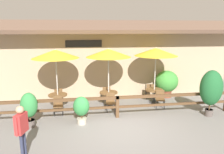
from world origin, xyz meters
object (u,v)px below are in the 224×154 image
(potted_plant_corner_fern, at_px, (167,82))
(dining_table_far, at_px, (154,92))
(chair_far_streetside, at_px, (160,98))
(chair_far_wallside, at_px, (150,90))
(chair_near_wallside, at_px, (58,95))
(chair_middle_wallside, at_px, (106,93))
(potted_plant_small_flowering, at_px, (211,89))
(dining_table_middle, at_px, (109,95))
(patio_umbrella_near, at_px, (55,54))
(patio_umbrella_far, at_px, (156,52))
(potted_plant_entrance_palm, at_px, (81,108))
(chair_middle_streetside, at_px, (111,101))
(dining_table_near, at_px, (58,97))
(patio_umbrella_middle, at_px, (108,53))
(chair_near_streetside, at_px, (58,104))
(pedestrian, at_px, (21,125))
(potted_plant_tall_tropical, at_px, (29,107))

(potted_plant_corner_fern, bearing_deg, dining_table_far, -139.76)
(chair_far_streetside, distance_m, chair_far_wallside, 1.40)
(chair_near_wallside, xyz_separation_m, chair_middle_wallside, (2.46, 0.01, 0.00))
(chair_far_wallside, bearing_deg, potted_plant_corner_fern, -162.06)
(chair_far_streetside, height_order, potted_plant_small_flowering, potted_plant_small_flowering)
(chair_near_wallside, xyz_separation_m, dining_table_middle, (2.51, -0.66, 0.10))
(potted_plant_corner_fern, bearing_deg, patio_umbrella_near, -169.91)
(chair_far_streetside, xyz_separation_m, potted_plant_small_flowering, (1.74, -1.37, 0.79))
(patio_umbrella_far, height_order, dining_table_far, patio_umbrella_far)
(potted_plant_entrance_palm, bearing_deg, chair_middle_streetside, 42.95)
(dining_table_near, distance_m, patio_umbrella_middle, 3.22)
(chair_far_wallside, relative_size, potted_plant_small_flowering, 0.40)
(chair_near_streetside, distance_m, potted_plant_entrance_palm, 1.59)
(pedestrian, bearing_deg, chair_far_streetside, -41.57)
(dining_table_near, distance_m, dining_table_middle, 2.46)
(dining_table_middle, bearing_deg, patio_umbrella_far, 3.46)
(dining_table_far, bearing_deg, potted_plant_corner_fern, 40.24)
(potted_plant_entrance_palm, bearing_deg, chair_far_wallside, 36.66)
(chair_middle_wallside, height_order, potted_plant_small_flowering, potted_plant_small_flowering)
(chair_middle_streetside, relative_size, pedestrian, 0.51)
(chair_near_wallside, distance_m, patio_umbrella_middle, 3.39)
(dining_table_middle, height_order, chair_middle_wallside, chair_middle_wallside)
(potted_plant_corner_fern, xyz_separation_m, pedestrian, (-6.48, -5.10, 0.21))
(chair_middle_streetside, distance_m, patio_umbrella_far, 3.34)
(chair_far_wallside, distance_m, potted_plant_entrance_palm, 4.67)
(patio_umbrella_near, xyz_separation_m, chair_near_wallside, (-0.05, 0.71, -2.18))
(potted_plant_entrance_palm, relative_size, potted_plant_corner_fern, 0.76)
(chair_near_wallside, relative_size, patio_umbrella_far, 0.29)
(chair_middle_wallside, bearing_deg, chair_middle_streetside, 86.05)
(patio_umbrella_middle, height_order, chair_far_streetside, patio_umbrella_middle)
(patio_umbrella_middle, distance_m, potted_plant_small_flowering, 4.84)
(patio_umbrella_near, xyz_separation_m, chair_middle_streetside, (2.46, -0.63, -2.18))
(potted_plant_small_flowering, bearing_deg, chair_near_streetside, 169.93)
(patio_umbrella_near, height_order, chair_far_wallside, patio_umbrella_near)
(chair_far_wallside, xyz_separation_m, pedestrian, (-5.47, -4.95, 0.59))
(chair_middle_streetside, relative_size, chair_far_streetside, 1.00)
(dining_table_near, relative_size, dining_table_far, 1.00)
(potted_plant_entrance_palm, bearing_deg, chair_far_streetside, 19.93)
(dining_table_middle, height_order, chair_far_streetside, chair_far_streetside)
(dining_table_far, distance_m, potted_plant_entrance_palm, 4.29)
(chair_near_streetside, xyz_separation_m, patio_umbrella_middle, (2.39, 0.76, 2.18))
(chair_near_wallside, xyz_separation_m, potted_plant_tall_tropical, (-0.84, -2.60, 0.37))
(potted_plant_small_flowering, bearing_deg, patio_umbrella_far, 131.16)
(chair_far_streetside, distance_m, potted_plant_small_flowering, 2.36)
(chair_far_streetside, xyz_separation_m, potted_plant_entrance_palm, (-3.82, -1.39, 0.21))
(chair_near_streetside, bearing_deg, potted_plant_corner_fern, 12.65)
(dining_table_near, height_order, potted_plant_corner_fern, potted_plant_corner_fern)
(patio_umbrella_far, distance_m, chair_far_wallside, 2.29)
(dining_table_near, height_order, chair_far_wallside, chair_far_wallside)
(patio_umbrella_near, height_order, dining_table_far, patio_umbrella_near)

